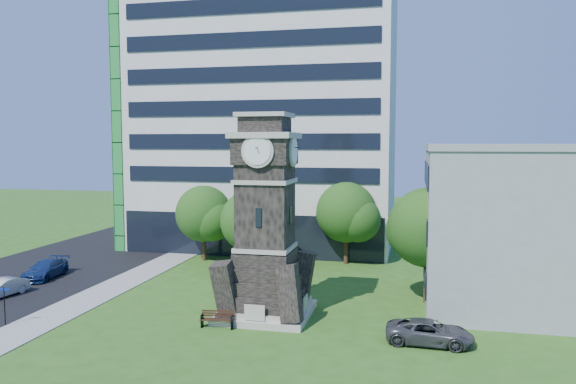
% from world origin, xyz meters
% --- Properties ---
extents(ground, '(160.00, 160.00, 0.00)m').
position_xyz_m(ground, '(0.00, 0.00, 0.00)').
color(ground, '#2C5618').
rests_on(ground, ground).
extents(sidewalk, '(3.00, 70.00, 0.06)m').
position_xyz_m(sidewalk, '(-9.50, 5.00, 0.03)').
color(sidewalk, gray).
rests_on(sidewalk, ground).
extents(street, '(14.00, 80.00, 0.02)m').
position_xyz_m(street, '(-18.00, 5.00, 0.01)').
color(street, black).
rests_on(street, ground).
extents(clock_tower, '(5.40, 5.40, 12.22)m').
position_xyz_m(clock_tower, '(3.00, 2.00, 5.28)').
color(clock_tower, '#B4B09D').
rests_on(clock_tower, ground).
extents(office_tall, '(26.20, 15.11, 28.60)m').
position_xyz_m(office_tall, '(-3.20, 25.84, 14.22)').
color(office_tall, white).
rests_on(office_tall, ground).
extents(office_low, '(15.20, 12.20, 10.40)m').
position_xyz_m(office_low, '(19.97, 8.00, 5.21)').
color(office_low, '#999C9F').
rests_on(office_low, ground).
extents(car_street_mid, '(1.90, 3.86, 1.22)m').
position_xyz_m(car_street_mid, '(-15.64, 2.05, 0.61)').
color(car_street_mid, '#97999D').
rests_on(car_street_mid, ground).
extents(car_street_north, '(2.46, 4.91, 1.37)m').
position_xyz_m(car_street_north, '(-16.14, 7.36, 0.69)').
color(car_street_north, navy).
rests_on(car_street_north, ground).
extents(car_east_lot, '(4.60, 2.30, 1.25)m').
position_xyz_m(car_east_lot, '(12.60, -0.83, 0.63)').
color(car_east_lot, '#434347').
rests_on(car_east_lot, ground).
extents(park_bench, '(1.90, 0.51, 0.98)m').
position_xyz_m(park_bench, '(0.90, -0.79, 0.52)').
color(park_bench, black).
rests_on(park_bench, ground).
extents(street_sign, '(0.54, 0.05, 2.27)m').
position_xyz_m(street_sign, '(-11.04, -3.24, 1.42)').
color(street_sign, black).
rests_on(street_sign, ground).
extents(tree_nw, '(5.50, 5.00, 6.71)m').
position_xyz_m(tree_nw, '(-6.45, 16.29, 4.04)').
color(tree_nw, '#332114').
rests_on(tree_nw, ground).
extents(tree_nc, '(5.56, 5.05, 6.62)m').
position_xyz_m(tree_nc, '(-1.25, 13.47, 3.93)').
color(tree_nc, '#332114').
rests_on(tree_nc, ground).
extents(tree_ne, '(5.77, 5.24, 7.11)m').
position_xyz_m(tree_ne, '(6.05, 17.79, 4.31)').
color(tree_ne, '#332114').
rests_on(tree_ne, ground).
extents(tree_east, '(5.72, 5.20, 7.58)m').
position_xyz_m(tree_east, '(12.64, 6.98, 4.78)').
color(tree_east, '#332114').
rests_on(tree_east, ground).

